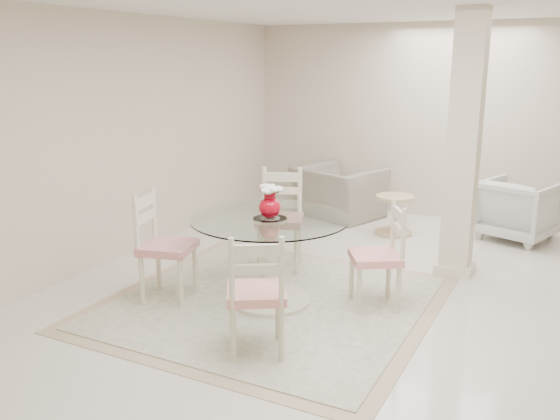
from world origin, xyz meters
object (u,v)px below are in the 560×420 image
at_px(red_vase, 270,201).
at_px(dining_chair_south, 256,286).
at_px(dining_chair_east, 383,248).
at_px(recliner_taupe, 338,192).
at_px(dining_chair_west, 160,238).
at_px(armchair_white, 518,210).
at_px(dining_table, 270,260).
at_px(column, 464,146).
at_px(dining_chair_north, 281,211).
at_px(side_table, 394,216).

distance_m(red_vase, dining_chair_south, 1.09).
xyz_separation_m(dining_chair_east, recliner_taupe, (-1.54, 2.80, -0.20)).
bearing_deg(dining_chair_west, armchair_white, -52.30).
bearing_deg(dining_table, red_vase, -33.69).
xyz_separation_m(column, dining_table, (-1.35, -1.65, -0.93)).
relative_size(red_vase, dining_chair_north, 0.26).
distance_m(red_vase, recliner_taupe, 3.31).
distance_m(dining_chair_north, recliner_taupe, 2.26).
bearing_deg(recliner_taupe, dining_chair_south, 123.11).
distance_m(dining_chair_east, side_table, 2.43).
relative_size(dining_chair_east, recliner_taupe, 0.96).
relative_size(column, dining_table, 1.89).
bearing_deg(side_table, dining_chair_north, -112.84).
bearing_deg(dining_chair_east, side_table, 162.81).
height_order(dining_chair_west, recliner_taupe, dining_chair_west).
bearing_deg(red_vase, armchair_white, 60.89).
xyz_separation_m(dining_chair_east, side_table, (-0.58, 2.33, -0.33)).
xyz_separation_m(dining_chair_west, armchair_white, (2.75, 3.59, -0.23)).
height_order(column, armchair_white, column).
height_order(red_vase, side_table, red_vase).
bearing_deg(column, armchair_white, 74.15).
bearing_deg(dining_table, armchair_white, 60.82).
distance_m(dining_chair_east, dining_chair_north, 1.44).
relative_size(dining_chair_south, recliner_taupe, 0.98).
height_order(column, red_vase, column).
bearing_deg(recliner_taupe, side_table, 173.78).
height_order(dining_table, armchair_white, dining_table).
relative_size(dining_chair_north, side_table, 2.33).
height_order(dining_table, red_vase, red_vase).
bearing_deg(recliner_taupe, dining_chair_west, 103.97).
xyz_separation_m(red_vase, armchair_white, (1.79, 3.22, -0.60)).
distance_m(red_vase, side_table, 2.85).
height_order(dining_table, dining_chair_south, dining_chair_south).
distance_m(dining_table, armchair_white, 3.69).
bearing_deg(armchair_white, recliner_taupe, 19.32).
bearing_deg(dining_table, dining_chair_south, -67.59).
distance_m(dining_chair_north, dining_chair_south, 2.05).
height_order(red_vase, recliner_taupe, red_vase).
xyz_separation_m(dining_chair_north, recliner_taupe, (-0.22, 2.24, -0.26)).
distance_m(dining_chair_east, armchair_white, 2.96).
height_order(red_vase, dining_chair_south, red_vase).
height_order(armchair_white, side_table, armchair_white).
bearing_deg(dining_table, dining_chair_east, 22.38).
bearing_deg(armchair_white, dining_chair_west, 71.19).
height_order(recliner_taupe, side_table, recliner_taupe).
bearing_deg(red_vase, dining_chair_west, -158.96).
height_order(column, side_table, column).
relative_size(dining_chair_east, side_table, 2.11).
bearing_deg(recliner_taupe, armchair_white, -159.70).
bearing_deg(red_vase, dining_chair_south, -67.74).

